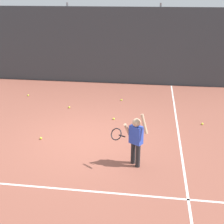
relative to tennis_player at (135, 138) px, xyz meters
name	(u,v)px	position (x,y,z in m)	size (l,w,h in m)	color
ground_plane	(86,139)	(-1.43, 1.19, -0.73)	(20.00, 20.00, 0.00)	brown
court_line_baseline	(63,189)	(-1.43, -1.16, -0.72)	(9.00, 0.05, 0.00)	white
court_line_sideline	(178,129)	(1.16, 2.19, -0.72)	(0.05, 9.00, 0.00)	white
back_fence_windscreen	(113,46)	(-1.43, 6.80, 0.90)	(11.98, 0.08, 3.26)	#383D42
fence_post_1	(69,43)	(-3.38, 6.86, 0.98)	(0.09, 0.09, 3.41)	slate
fence_post_2	(159,45)	(0.51, 6.86, 0.98)	(0.09, 0.09, 3.41)	slate
tennis_player	(135,138)	(0.00, 0.00, 0.00)	(0.88, 0.53, 1.35)	#232326
tennis_ball_0	(202,124)	(1.93, 2.62, -0.69)	(0.07, 0.07, 0.07)	#CCE033
tennis_ball_1	(28,95)	(-4.50, 4.50, -0.69)	(0.07, 0.07, 0.07)	#CCE033
tennis_ball_2	(122,100)	(-0.79, 4.46, -0.69)	(0.07, 0.07, 0.07)	#CCE033
tennis_ball_3	(69,107)	(-2.55, 3.44, -0.69)	(0.07, 0.07, 0.07)	#CCE033
tennis_ball_4	(114,119)	(-0.85, 2.63, -0.69)	(0.07, 0.07, 0.07)	#CCE033
tennis_ball_5	(41,138)	(-2.70, 0.99, -0.69)	(0.07, 0.07, 0.07)	#CCE033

